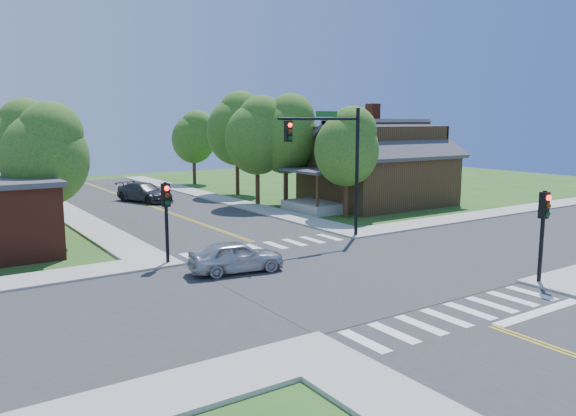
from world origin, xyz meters
TOP-DOWN VIEW (x-y plane):
  - ground at (0.00, 0.00)m, footprint 100.00×100.00m
  - road_ns at (0.00, 0.00)m, footprint 10.00×90.00m
  - road_ew at (0.00, 0.00)m, footprint 90.00×10.00m
  - intersection_patch at (0.00, 0.00)m, footprint 10.20×10.20m
  - sidewalk_ne at (15.82, 15.82)m, footprint 40.00×40.00m
  - crosswalk_north at (0.00, 6.20)m, footprint 8.85×2.00m
  - crosswalk_south at (0.00, -6.20)m, footprint 8.85×2.00m
  - centerline at (0.00, 0.00)m, footprint 0.30×90.00m
  - stop_bar at (2.50, -7.60)m, footprint 4.60×0.45m
  - signal_mast_ne at (3.91, 5.59)m, footprint 5.30×0.42m
  - signal_pole_se at (5.60, -5.62)m, footprint 0.34×0.42m
  - signal_pole_nw at (-5.60, 5.58)m, footprint 0.34×0.42m
  - house_ne at (15.11, 14.23)m, footprint 13.05×8.80m
  - tree_e_a at (9.33, 10.85)m, footprint 4.40×4.18m
  - tree_e_b at (9.11, 17.82)m, footprint 5.04×4.79m
  - tree_e_c at (9.06, 25.50)m, footprint 5.34×5.07m
  - tree_e_d at (9.34, 35.26)m, footprint 4.46×4.23m
  - tree_w_a at (-9.09, 12.92)m, footprint 4.41×4.19m
  - tree_w_b at (-9.13, 19.67)m, footprint 4.63×4.40m
  - tree_w_c at (-8.93, 27.61)m, footprint 4.36×4.14m
  - tree_house at (7.17, 18.86)m, footprint 4.95×4.71m
  - tree_bldg at (-8.24, 17.97)m, footprint 3.52×3.34m
  - car_silver at (-3.64, 2.70)m, footprint 3.06×4.66m
  - car_dgrey at (0.43, 25.48)m, footprint 5.51×6.63m

SIDE VIEW (x-z plane):
  - ground at x=0.00m, z-range 0.00..0.00m
  - intersection_patch at x=0.00m, z-range -0.03..0.03m
  - stop_bar at x=2.50m, z-range -0.05..0.05m
  - road_ns at x=0.00m, z-range 0.00..0.04m
  - road_ew at x=0.00m, z-range 0.01..0.04m
  - crosswalk_north at x=0.00m, z-range 0.04..0.05m
  - crosswalk_south at x=0.00m, z-range 0.04..0.05m
  - centerline at x=0.00m, z-range 0.04..0.05m
  - sidewalk_ne at x=15.82m, z-range 0.00..0.14m
  - car_silver at x=-3.64m, z-range 0.00..1.39m
  - car_dgrey at x=0.43m, z-range 0.00..1.53m
  - signal_pole_se at x=5.60m, z-range 0.76..4.56m
  - signal_pole_nw at x=-5.60m, z-range 0.76..4.56m
  - house_ne at x=15.11m, z-range -0.23..6.88m
  - tree_bldg at x=-8.24m, z-range 0.92..6.90m
  - signal_mast_ne at x=3.91m, z-range 1.25..8.45m
  - tree_w_c at x=-8.93m, z-range 1.15..8.57m
  - tree_e_a at x=9.33m, z-range 1.16..8.65m
  - tree_w_a at x=-9.09m, z-range 1.16..8.66m
  - tree_e_d at x=9.34m, z-range 1.17..8.75m
  - tree_w_b at x=-9.13m, z-range 1.22..9.10m
  - tree_house at x=7.17m, z-range 1.31..9.73m
  - tree_e_b at x=9.11m, z-range 1.33..9.91m
  - tree_e_c at x=9.06m, z-range 1.41..10.49m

